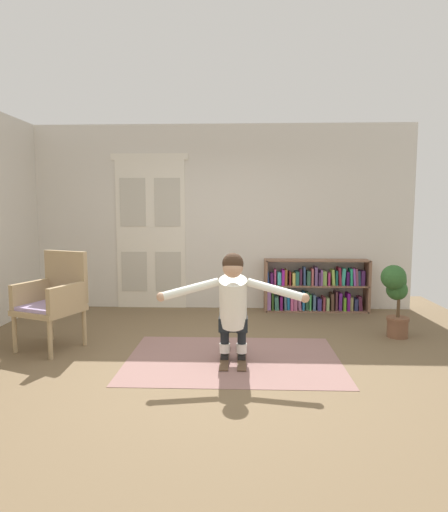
# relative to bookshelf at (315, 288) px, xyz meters

# --- Properties ---
(ground_plane) EXTENTS (7.20, 7.20, 0.00)m
(ground_plane) POSITION_rel_bookshelf_xyz_m (-1.47, -2.39, -0.36)
(ground_plane) COLOR brown
(back_wall) EXTENTS (6.00, 0.10, 2.90)m
(back_wall) POSITION_rel_bookshelf_xyz_m (-1.47, 0.21, 1.09)
(back_wall) COLOR beige
(back_wall) RESTS_ON ground
(double_door) EXTENTS (1.22, 0.05, 2.45)m
(double_door) POSITION_rel_bookshelf_xyz_m (-2.59, 0.15, 0.87)
(double_door) COLOR silver
(double_door) RESTS_ON ground
(rug) EXTENTS (2.25, 1.55, 0.01)m
(rug) POSITION_rel_bookshelf_xyz_m (-1.24, -2.26, -0.36)
(rug) COLOR #8D6660
(rug) RESTS_ON ground
(bookshelf) EXTENTS (1.61, 0.30, 0.81)m
(bookshelf) POSITION_rel_bookshelf_xyz_m (0.00, 0.00, 0.00)
(bookshelf) COLOR #815C47
(bookshelf) RESTS_ON ground
(wicker_chair) EXTENTS (0.78, 0.78, 1.10)m
(wicker_chair) POSITION_rel_bookshelf_xyz_m (-3.29, -1.92, 0.22)
(wicker_chair) COLOR tan
(wicker_chair) RESTS_ON ground
(potted_plant) EXTENTS (0.37, 0.38, 0.91)m
(potted_plant) POSITION_rel_bookshelf_xyz_m (0.76, -1.36, 0.20)
(potted_plant) COLOR brown
(potted_plant) RESTS_ON ground
(skis_pair) EXTENTS (0.27, 0.76, 0.07)m
(skis_pair) POSITION_rel_bookshelf_xyz_m (-1.24, -2.23, -0.34)
(skis_pair) COLOR brown
(skis_pair) RESTS_ON rug
(person_skier) EXTENTS (1.46, 0.55, 1.09)m
(person_skier) POSITION_rel_bookshelf_xyz_m (-1.24, -2.41, 0.31)
(person_skier) COLOR white
(person_skier) RESTS_ON skis_pair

